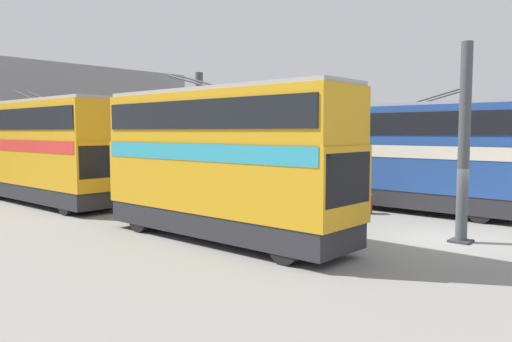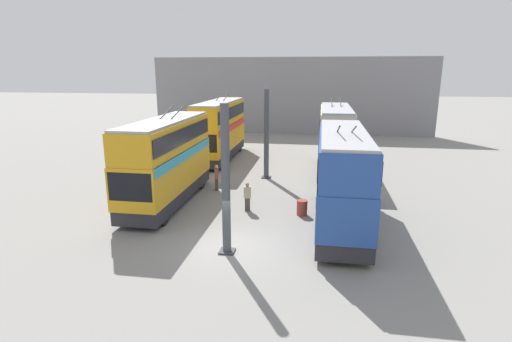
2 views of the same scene
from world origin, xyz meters
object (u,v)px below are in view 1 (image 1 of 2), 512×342
Objects in this scene: bus_left_far at (230,144)px; oil_drum at (366,204)px; bus_right_mid at (223,155)px; person_by_right_row at (210,198)px; person_aisle_midway at (322,201)px; bus_left_near at (413,150)px; bus_right_far at (45,145)px.

oil_drum is (-10.69, 2.05, -2.53)m from bus_left_far.
bus_right_mid is at bearing 133.60° from bus_left_far.
person_aisle_midway is at bearing 117.40° from person_by_right_row.
bus_right_mid is 4.29m from person_by_right_row.
bus_left_far reaches higher than bus_left_near.
bus_right_far reaches higher than bus_left_far.
person_aisle_midway is 1.95× the size of oil_drum.
person_by_right_row is 2.07× the size of oil_drum.
bus_left_far is at bearing 0.00° from bus_left_near.
bus_left_far is at bearing -10.84° from oil_drum.
bus_left_near is 5.80m from person_aisle_midway.
person_by_right_row is (-9.90, -2.26, -2.07)m from bus_right_far.
bus_left_far is at bearing -106.85° from bus_right_far.
bus_right_mid is (-9.83, 10.32, -0.00)m from bus_left_far.
bus_right_far reaches higher than person_by_right_row.
person_aisle_midway is (1.52, 5.24, -1.96)m from bus_left_near.
bus_right_mid is at bearing -180.00° from bus_right_far.
bus_right_far is 6.38× the size of person_aisle_midway.
person_by_right_row is (-6.77, 8.06, -2.00)m from bus_left_far.
person_aisle_midway reaches higher than oil_drum.
bus_left_near is 9.79m from person_by_right_row.
bus_right_mid is 0.91× the size of bus_right_far.
bus_right_far is at bearing 34.32° from bus_left_near.
bus_left_near is at bearing 137.17° from person_by_right_row.
oil_drum is at bearing 73.29° from person_aisle_midway.
bus_right_far is 12.44× the size of oil_drum.
bus_left_far is (11.99, 0.00, 0.10)m from bus_left_near.
bus_right_mid is at bearing 43.62° from person_by_right_row.
oil_drum is (-0.86, -8.27, -2.52)m from bus_right_mid.
bus_left_far is 11.18m from oil_drum.
bus_right_far is at bearing 30.91° from oil_drum.
oil_drum is at bearing 137.01° from person_by_right_row.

